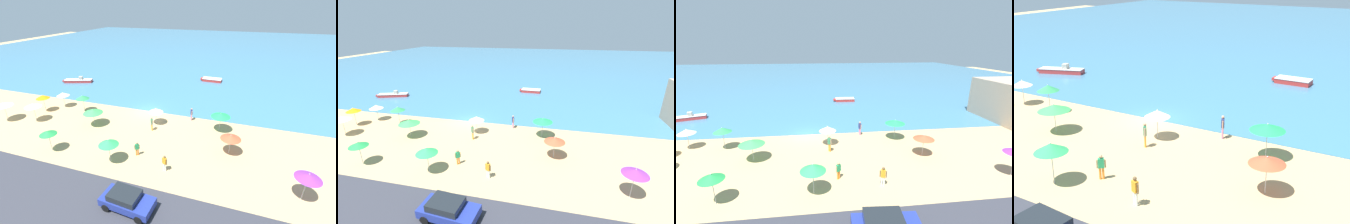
# 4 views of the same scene
# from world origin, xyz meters

# --- Properties ---
(ground_plane) EXTENTS (160.00, 160.00, 0.00)m
(ground_plane) POSITION_xyz_m (0.00, 0.00, 0.00)
(ground_plane) COLOR tan
(sea) EXTENTS (150.00, 110.00, 0.05)m
(sea) POSITION_xyz_m (0.00, 55.00, 0.03)
(sea) COLOR teal
(sea) RESTS_ON ground_plane
(coastal_road) EXTENTS (80.00, 8.00, 0.06)m
(coastal_road) POSITION_xyz_m (0.00, -18.00, 0.03)
(coastal_road) COLOR #35353E
(coastal_road) RESTS_ON ground_plane
(beach_umbrella_0) EXTENTS (2.32, 2.32, 2.44)m
(beach_umbrella_0) POSITION_xyz_m (10.39, -2.51, 2.16)
(beach_umbrella_0) COLOR #B2B2B7
(beach_umbrella_0) RESTS_ON ground_plane
(beach_umbrella_2) EXTENTS (1.80, 1.80, 2.29)m
(beach_umbrella_2) POSITION_xyz_m (-12.53, -2.43, 1.98)
(beach_umbrella_2) COLOR #B2B2B7
(beach_umbrella_2) RESTS_ON ground_plane
(beach_umbrella_3) EXTENTS (2.05, 2.05, 2.50)m
(beach_umbrella_3) POSITION_xyz_m (-12.94, -7.37, 2.22)
(beach_umbrella_3) COLOR #B2B2B7
(beach_umbrella_3) RESTS_ON ground_plane
(beach_umbrella_4) EXTENTS (1.96, 1.96, 2.62)m
(beach_umbrella_4) POSITION_xyz_m (17.83, -11.30, 2.34)
(beach_umbrella_4) COLOR #B2B2B7
(beach_umbrella_4) RESTS_ON ground_plane
(beach_umbrella_5) EXTENTS (1.73, 1.73, 2.45)m
(beach_umbrella_5) POSITION_xyz_m (-5.94, -12.12, 2.17)
(beach_umbrella_5) COLOR #B2B2B7
(beach_umbrella_5) RESTS_ON ground_plane
(beach_umbrella_6) EXTENTS (2.44, 2.44, 2.24)m
(beach_umbrella_6) POSITION_xyz_m (-4.93, -5.95, 1.93)
(beach_umbrella_6) COLOR #B2B2B7
(beach_umbrella_6) RESTS_ON ground_plane
(beach_umbrella_7) EXTENTS (1.94, 1.94, 2.57)m
(beach_umbrella_7) POSITION_xyz_m (0.96, -11.84, 2.24)
(beach_umbrella_7) COLOR #B2B2B7
(beach_umbrella_7) RESTS_ON ground_plane
(beach_umbrella_8) EXTENTS (1.85, 1.85, 2.52)m
(beach_umbrella_8) POSITION_xyz_m (-8.67, -2.97, 2.20)
(beach_umbrella_8) COLOR #B2B2B7
(beach_umbrella_8) RESTS_ON ground_plane
(beach_umbrella_9) EXTENTS (2.08, 2.08, 2.24)m
(beach_umbrella_9) POSITION_xyz_m (11.87, -6.85, 1.98)
(beach_umbrella_9) COLOR #B2B2B7
(beach_umbrella_9) RESTS_ON ground_plane
(beach_umbrella_10) EXTENTS (1.88, 1.88, 2.23)m
(beach_umbrella_10) POSITION_xyz_m (2.44, -3.18, 1.91)
(beach_umbrella_10) COLOR #B2B2B7
(beach_umbrella_10) RESTS_ON ground_plane
(beach_umbrella_11) EXTENTS (1.79, 1.79, 2.53)m
(beach_umbrella_11) POSITION_xyz_m (-14.06, -4.62, 2.22)
(beach_umbrella_11) COLOR #B2B2B7
(beach_umbrella_11) RESTS_ON ground_plane
(bather_0) EXTENTS (0.46, 0.40, 1.57)m
(bather_0) POSITION_xyz_m (3.00, -10.06, 0.88)
(bather_0) COLOR orange
(bather_0) RESTS_ON ground_plane
(bather_1) EXTENTS (0.39, 0.49, 1.78)m
(bather_1) POSITION_xyz_m (2.54, -4.91, 1.00)
(bather_1) COLOR orange
(bather_1) RESTS_ON ground_plane
(bather_2) EXTENTS (0.54, 0.32, 1.67)m
(bather_2) POSITION_xyz_m (6.42, -11.42, 0.93)
(bather_2) COLOR white
(bather_2) RESTS_ON ground_plane
(bather_3) EXTENTS (0.34, 0.53, 1.76)m
(bather_3) POSITION_xyz_m (6.53, -0.84, 0.99)
(bather_3) COLOR pink
(bather_3) RESTS_ON ground_plane
(parked_car_0) EXTENTS (4.15, 2.21, 1.46)m
(parked_car_0) POSITION_xyz_m (5.13, -16.35, 0.83)
(parked_car_0) COLOR navy
(parked_car_0) RESTS_ON coastal_road
(skiff_nearshore) EXTENTS (4.14, 1.91, 0.58)m
(skiff_nearshore) POSITION_xyz_m (6.72, 16.66, 0.34)
(skiff_nearshore) COLOR red
(skiff_nearshore) RESTS_ON sea
(skiff_offshore) EXTENTS (5.63, 2.98, 1.15)m
(skiff_offshore) POSITION_xyz_m (-18.10, 7.77, 0.38)
(skiff_offshore) COLOR #BA3230
(skiff_offshore) RESTS_ON sea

